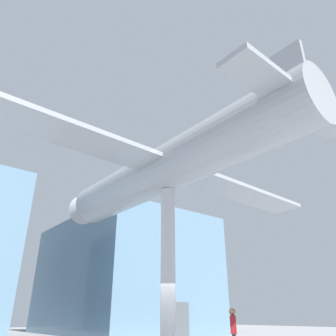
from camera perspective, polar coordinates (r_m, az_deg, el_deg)
glass_pavilion_right at (r=31.94m, az=-7.94°, el=-18.23°), size 10.89×15.89×9.95m
support_pylon_central at (r=13.06m, az=0.00°, el=-16.80°), size 0.57×0.57×6.25m
suspended_airplane at (r=14.41m, az=-0.75°, el=-0.33°), size 18.71×15.47×3.23m
visitor_person at (r=13.72m, az=11.35°, el=-25.80°), size 0.45×0.43×1.68m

